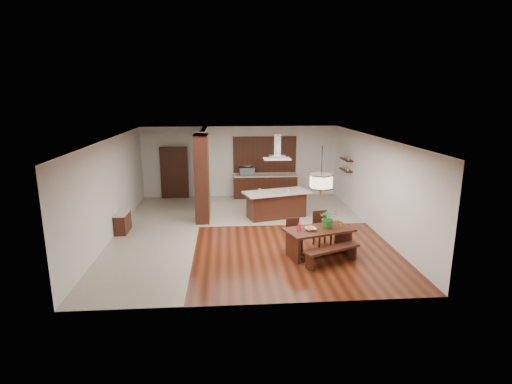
{
  "coord_description": "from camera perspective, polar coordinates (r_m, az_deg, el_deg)",
  "views": [
    {
      "loc": [
        -0.61,
        -11.79,
        4.13
      ],
      "look_at": [
        0.3,
        0.0,
        1.25
      ],
      "focal_mm": 28.0,
      "sensor_mm": 36.0,
      "label": 1
    }
  ],
  "objects": [
    {
      "name": "dining_chair_left",
      "position": [
        10.93,
        5.54,
        -6.13
      ],
      "size": [
        0.45,
        0.45,
        0.88
      ],
      "primitive_type": null,
      "rotation": [
        0.0,
        0.0,
        0.19
      ],
      "color": "black",
      "rests_on": "ground"
    },
    {
      "name": "kitchen_window",
      "position": [
        16.51,
        1.24,
        5.38
      ],
      "size": [
        2.6,
        0.08,
        1.5
      ],
      "primitive_type": "cube",
      "color": "#AA6833",
      "rests_on": "room_shell"
    },
    {
      "name": "fruit_bowl",
      "position": [
        10.44,
        7.81,
        -5.26
      ],
      "size": [
        0.33,
        0.33,
        0.07
      ],
      "primitive_type": "imported",
      "rotation": [
        0.0,
        0.0,
        0.2
      ],
      "color": "beige",
      "rests_on": "dining_table"
    },
    {
      "name": "tile_kitchen",
      "position": [
        14.99,
        2.89,
        -2.31
      ],
      "size": [
        5.5,
        4.0,
        0.01
      ],
      "primitive_type": "cube",
      "color": "#BCB19D",
      "rests_on": "ground"
    },
    {
      "name": "dining_bench",
      "position": [
        10.28,
        10.74,
        -8.94
      ],
      "size": [
        1.54,
        0.94,
        0.43
      ],
      "primitive_type": null,
      "rotation": [
        0.0,
        0.0,
        0.42
      ],
      "color": "black",
      "rests_on": "ground"
    },
    {
      "name": "partition_stub",
      "position": [
        15.35,
        -7.31,
        3.51
      ],
      "size": [
        0.18,
        2.4,
        2.9
      ],
      "primitive_type": "cube",
      "color": "silver",
      "rests_on": "ground"
    },
    {
      "name": "hallway_console",
      "position": [
        12.99,
        -18.52,
        -4.13
      ],
      "size": [
        0.37,
        0.88,
        0.63
      ],
      "primitive_type": "cube",
      "color": "black",
      "rests_on": "ground"
    },
    {
      "name": "partition_pier",
      "position": [
        13.29,
        -7.73,
        1.92
      ],
      "size": [
        0.45,
        1.0,
        2.9
      ],
      "primitive_type": "cube",
      "color": "black",
      "rests_on": "ground"
    },
    {
      "name": "foliage_plant",
      "position": [
        10.68,
        10.3,
        -3.66
      ],
      "size": [
        0.51,
        0.45,
        0.52
      ],
      "primitive_type": "imported",
      "rotation": [
        0.0,
        0.0,
        -0.12
      ],
      "color": "#277628",
      "rests_on": "dining_table"
    },
    {
      "name": "rear_counter",
      "position": [
        16.48,
        1.3,
        0.87
      ],
      "size": [
        2.6,
        0.62,
        0.95
      ],
      "color": "black",
      "rests_on": "ground"
    },
    {
      "name": "kitchen_island",
      "position": [
        13.77,
        2.94,
        -1.74
      ],
      "size": [
        2.42,
        1.55,
        0.92
      ],
      "rotation": [
        0.0,
        0.0,
        0.28
      ],
      "color": "black",
      "rests_on": "ground"
    },
    {
      "name": "dining_chair_right",
      "position": [
        11.32,
        9.5,
        -5.25
      ],
      "size": [
        0.53,
        0.53,
        0.98
      ],
      "primitive_type": null,
      "rotation": [
        0.0,
        0.0,
        0.25
      ],
      "color": "black",
      "rests_on": "ground"
    },
    {
      "name": "shelf_lower",
      "position": [
        15.32,
        12.69,
        3.08
      ],
      "size": [
        0.26,
        0.9,
        0.04
      ],
      "primitive_type": "cube",
      "color": "black",
      "rests_on": "room_shell"
    },
    {
      "name": "island_cup",
      "position": [
        13.59,
        4.56,
        0.2
      ],
      "size": [
        0.16,
        0.16,
        0.1
      ],
      "primitive_type": "imported",
      "rotation": [
        0.0,
        0.0,
        0.41
      ],
      "color": "white",
      "rests_on": "kitchen_island"
    },
    {
      "name": "shelf_upper",
      "position": [
        15.25,
        12.76,
        4.56
      ],
      "size": [
        0.26,
        0.9,
        0.04
      ],
      "primitive_type": "cube",
      "color": "black",
      "rests_on": "room_shell"
    },
    {
      "name": "room_shell",
      "position": [
        11.99,
        -1.43,
        3.75
      ],
      "size": [
        9.0,
        9.04,
        2.92
      ],
      "color": "#3D170B",
      "rests_on": "ground"
    },
    {
      "name": "hallway_doorway",
      "position": [
        16.62,
        -11.57,
        2.72
      ],
      "size": [
        1.1,
        0.2,
        2.1
      ],
      "primitive_type": "cube",
      "color": "black",
      "rests_on": "ground"
    },
    {
      "name": "range_hood",
      "position": [
        13.38,
        3.04,
        6.51
      ],
      "size": [
        0.9,
        0.55,
        0.87
      ],
      "primitive_type": null,
      "color": "silver",
      "rests_on": "room_shell"
    },
    {
      "name": "pendant_lantern",
      "position": [
        10.21,
        9.34,
        2.87
      ],
      "size": [
        0.64,
        0.64,
        1.31
      ],
      "primitive_type": null,
      "color": "beige",
      "rests_on": "room_shell"
    },
    {
      "name": "soffit_band",
      "position": [
        11.87,
        -1.46,
        7.66
      ],
      "size": [
        8.0,
        9.0,
        0.02
      ],
      "primitive_type": "cube",
      "color": "#391F0E",
      "rests_on": "room_shell"
    },
    {
      "name": "microwave",
      "position": [
        16.26,
        -1.35,
        2.99
      ],
      "size": [
        0.65,
        0.49,
        0.33
      ],
      "primitive_type": "imported",
      "rotation": [
        0.0,
        0.0,
        0.16
      ],
      "color": "silver",
      "rests_on": "rear_counter"
    },
    {
      "name": "gold_ornament",
      "position": [
        10.79,
        11.91,
        -4.72
      ],
      "size": [
        0.08,
        0.08,
        0.1
      ],
      "primitive_type": "cylinder",
      "rotation": [
        0.0,
        0.0,
        -0.27
      ],
      "color": "gold",
      "rests_on": "dining_table"
    },
    {
      "name": "tile_hallway",
      "position": [
        12.68,
        -13.95,
        -5.73
      ],
      "size": [
        2.5,
        9.0,
        0.01
      ],
      "primitive_type": "cube",
      "color": "#BCB19D",
      "rests_on": "ground"
    },
    {
      "name": "napkin_cone",
      "position": [
        10.39,
        6.14,
        -4.81
      ],
      "size": [
        0.17,
        0.17,
        0.24
      ],
      "primitive_type": "cone",
      "rotation": [
        0.0,
        0.0,
        -0.11
      ],
      "color": "red",
      "rests_on": "dining_table"
    },
    {
      "name": "dining_table",
      "position": [
        10.66,
        8.98,
        -6.19
      ],
      "size": [
        1.93,
        1.36,
        0.73
      ],
      "rotation": [
        0.0,
        0.0,
        0.31
      ],
      "color": "black",
      "rests_on": "ground"
    }
  ]
}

